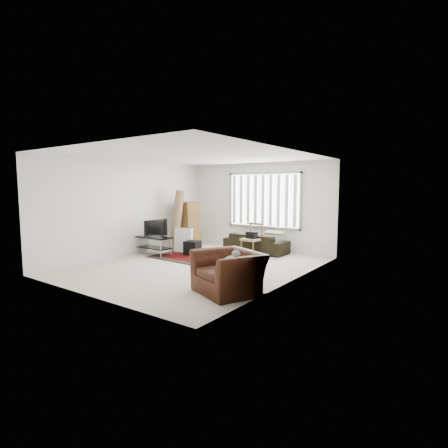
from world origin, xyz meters
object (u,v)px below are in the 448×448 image
(moving_boxes, at_px, (189,227))
(sofa, at_px, (256,240))
(side_chair, at_px, (252,238))
(armchair, at_px, (229,269))
(tv_stand, at_px, (154,242))

(moving_boxes, xyz_separation_m, sofa, (2.17, 0.57, -0.32))
(moving_boxes, bearing_deg, side_chair, 2.29)
(side_chair, bearing_deg, armchair, -59.97)
(tv_stand, xyz_separation_m, sofa, (2.19, 2.07, -0.01))
(side_chair, height_order, armchair, side_chair)
(tv_stand, relative_size, sofa, 0.55)
(side_chair, bearing_deg, sofa, 112.95)
(sofa, bearing_deg, side_chair, 109.35)
(moving_boxes, height_order, sofa, moving_boxes)
(tv_stand, relative_size, armchair, 0.71)
(tv_stand, xyz_separation_m, armchair, (3.85, -1.74, 0.06))
(armchair, bearing_deg, sofa, 136.90)
(sofa, height_order, armchair, armchair)
(side_chair, relative_size, armchair, 0.61)
(moving_boxes, height_order, armchair, moving_boxes)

